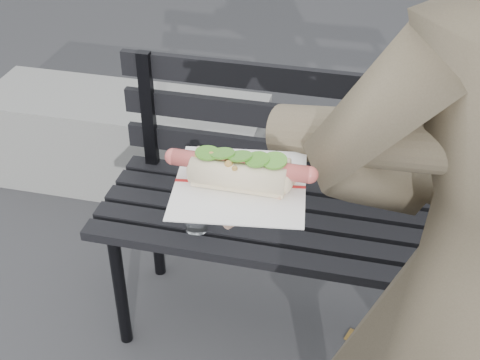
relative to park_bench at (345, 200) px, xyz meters
name	(u,v)px	position (x,y,z in m)	size (l,w,h in m)	color
park_bench	(345,200)	(0.00, 0.00, 0.00)	(1.50, 0.44, 0.88)	black
concrete_block	(127,141)	(-0.99, 0.66, -0.32)	(1.20, 0.40, 0.40)	slate
held_hotdog	(383,153)	(0.08, -0.80, 0.68)	(0.63, 0.31, 0.20)	brown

